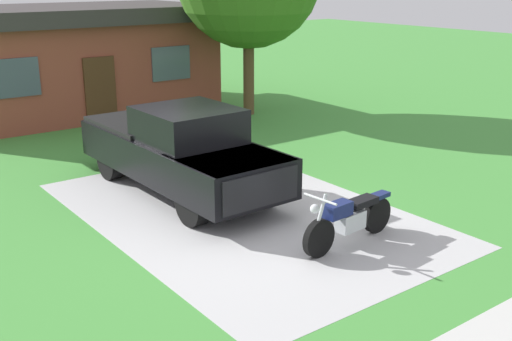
# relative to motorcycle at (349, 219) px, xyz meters

# --- Properties ---
(ground_plane) EXTENTS (80.00, 80.00, 0.00)m
(ground_plane) POSITION_rel_motorcycle_xyz_m (-0.63, 2.32, -0.47)
(ground_plane) COLOR #45943C
(driveway_pad) EXTENTS (5.29, 8.07, 0.01)m
(driveway_pad) POSITION_rel_motorcycle_xyz_m (-0.63, 2.32, -0.47)
(driveway_pad) COLOR #BDBDBD
(driveway_pad) RESTS_ON ground
(motorcycle) EXTENTS (2.21, 0.70, 1.09)m
(motorcycle) POSITION_rel_motorcycle_xyz_m (0.00, 0.00, 0.00)
(motorcycle) COLOR black
(motorcycle) RESTS_ON ground
(pickup_truck) EXTENTS (2.10, 5.66, 1.90)m
(pickup_truck) POSITION_rel_motorcycle_xyz_m (-0.92, 4.21, 0.48)
(pickup_truck) COLOR black
(pickup_truck) RESTS_ON ground
(neighbor_house) EXTENTS (9.60, 5.60, 3.50)m
(neighbor_house) POSITION_rel_motorcycle_xyz_m (0.30, 13.61, 1.32)
(neighbor_house) COLOR brown
(neighbor_house) RESTS_ON ground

